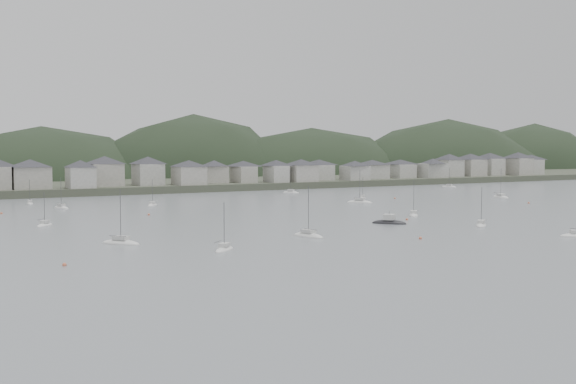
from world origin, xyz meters
TOP-DOWN VIEW (x-y plane):
  - ground at (0.00, 0.00)m, footprint 900.00×900.00m
  - far_shore_land at (0.00, 295.00)m, footprint 900.00×250.00m
  - forested_ridge at (4.83, 269.40)m, footprint 851.55×103.94m
  - waterfront_town at (50.59, 183.34)m, footprint 451.48×28.46m
  - moored_fleet at (-11.19, 67.26)m, footprint 266.56×159.32m
  - motor_launch_far at (7.40, 37.02)m, footprint 8.03×8.75m
  - mooring_buoys at (1.71, 51.20)m, footprint 163.92×134.76m

SIDE VIEW (x-z plane):
  - forested_ridge at x=4.83m, z-range -62.57..40.00m
  - ground at x=0.00m, z-range 0.00..0.00m
  - mooring_buoys at x=1.71m, z-range -0.20..0.50m
  - moored_fleet at x=-11.19m, z-range -5.91..6.26m
  - motor_launch_far at x=7.40m, z-range -1.75..2.32m
  - far_shore_land at x=0.00m, z-range 0.00..3.00m
  - waterfront_town at x=50.59m, z-range 2.20..15.12m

